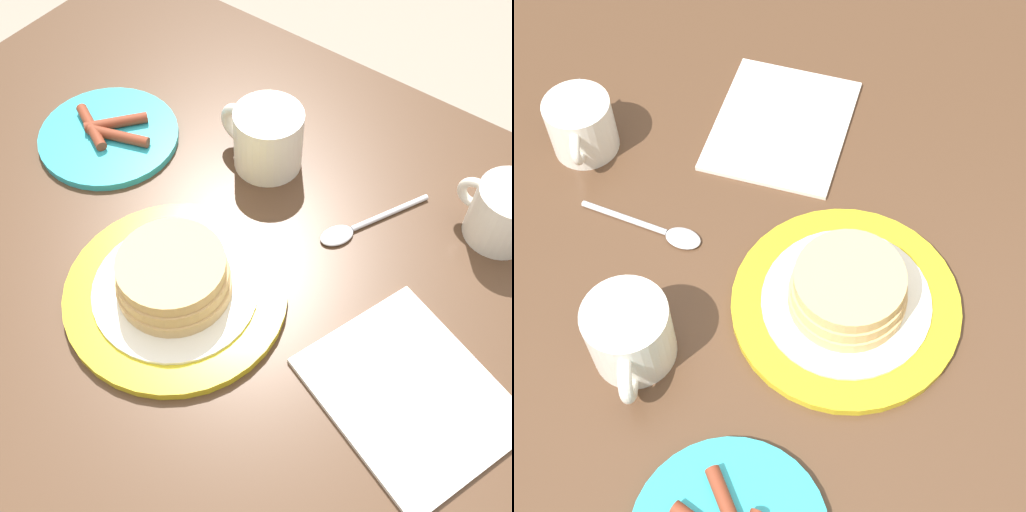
% 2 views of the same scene
% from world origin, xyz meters
% --- Properties ---
extents(ground_plane, '(8.00, 8.00, 0.00)m').
position_xyz_m(ground_plane, '(0.00, 0.00, 0.00)').
color(ground_plane, gray).
extents(dining_table, '(1.12, 0.99, 0.77)m').
position_xyz_m(dining_table, '(0.00, 0.00, 0.64)').
color(dining_table, '#4C3321').
rests_on(dining_table, ground_plane).
extents(pancake_plate, '(0.24, 0.24, 0.07)m').
position_xyz_m(pancake_plate, '(0.05, -0.04, 0.80)').
color(pancake_plate, gold).
rests_on(pancake_plate, dining_table).
extents(coffee_mug, '(0.11, 0.09, 0.08)m').
position_xyz_m(coffee_mug, '(0.10, -0.26, 0.82)').
color(coffee_mug, silver).
rests_on(coffee_mug, dining_table).
extents(creamer_pitcher, '(0.11, 0.08, 0.08)m').
position_xyz_m(creamer_pitcher, '(-0.19, -0.33, 0.81)').
color(creamer_pitcher, silver).
rests_on(creamer_pitcher, dining_table).
extents(napkin, '(0.23, 0.21, 0.01)m').
position_xyz_m(napkin, '(-0.20, -0.09, 0.78)').
color(napkin, silver).
rests_on(napkin, dining_table).
extents(spoon, '(0.08, 0.14, 0.01)m').
position_xyz_m(spoon, '(-0.05, -0.23, 0.78)').
color(spoon, silver).
rests_on(spoon, dining_table).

